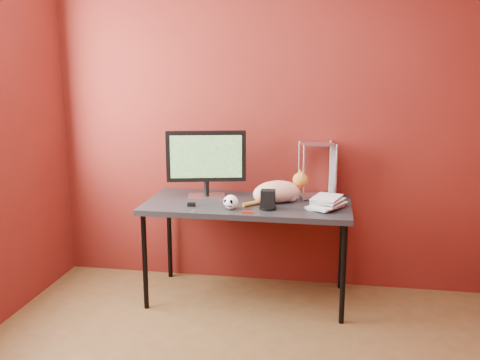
% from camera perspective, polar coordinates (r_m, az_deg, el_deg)
% --- Properties ---
extents(room, '(3.52, 3.52, 2.61)m').
position_cam_1_polar(room, '(2.44, -0.56, 5.28)').
color(room, '#53391C').
rests_on(room, ground).
extents(desk, '(1.50, 0.70, 0.75)m').
position_cam_1_polar(desk, '(3.94, 0.83, -3.11)').
color(desk, black).
rests_on(desk, ground).
extents(monitor, '(0.59, 0.25, 0.51)m').
position_cam_1_polar(monitor, '(3.99, -3.63, 2.03)').
color(monitor, '#B3B3B8').
rests_on(monitor, desk).
extents(cat, '(0.45, 0.34, 0.24)m').
position_cam_1_polar(cat, '(3.92, 4.07, -1.21)').
color(cat, '#CB562B').
rests_on(cat, desk).
extents(skull_mug, '(0.11, 0.11, 0.10)m').
position_cam_1_polar(skull_mug, '(3.73, -0.99, -2.36)').
color(skull_mug, white).
rests_on(skull_mug, desk).
extents(speaker, '(0.12, 0.12, 0.14)m').
position_cam_1_polar(speaker, '(3.73, 2.99, -2.18)').
color(speaker, black).
rests_on(speaker, desk).
extents(book_stack, '(0.28, 0.30, 0.96)m').
position_cam_1_polar(book_stack, '(3.77, 8.33, 4.30)').
color(book_stack, beige).
rests_on(book_stack, desk).
extents(wire_rack, '(0.28, 0.25, 0.42)m').
position_cam_1_polar(wire_rack, '(4.07, 8.23, 1.04)').
color(wire_rack, '#B3B3B8').
rests_on(wire_rack, desk).
extents(pocket_knife, '(0.07, 0.03, 0.01)m').
position_cam_1_polar(pocket_knife, '(3.64, 0.80, -3.46)').
color(pocket_knife, '#A41E0C').
rests_on(pocket_knife, desk).
extents(black_gadget, '(0.06, 0.04, 0.03)m').
position_cam_1_polar(black_gadget, '(3.83, -5.20, -2.62)').
color(black_gadget, black).
rests_on(black_gadget, desk).
extents(washer, '(0.04, 0.04, 0.00)m').
position_cam_1_polar(washer, '(3.72, -4.89, -3.27)').
color(washer, '#B3B3B8').
rests_on(washer, desk).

